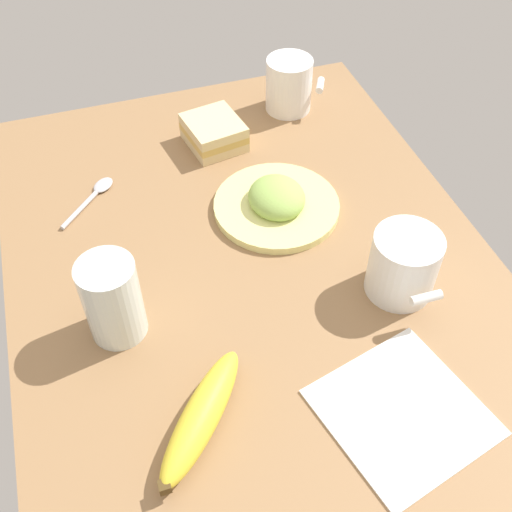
# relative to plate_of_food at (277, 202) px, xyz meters

# --- Properties ---
(tabletop) EXTENTS (0.90, 0.64, 0.02)m
(tabletop) POSITION_rel_plate_of_food_xyz_m (-0.10, 0.07, -0.02)
(tabletop) COLOR #936D47
(tabletop) RESTS_ON ground
(plate_of_food) EXTENTS (0.18, 0.18, 0.05)m
(plate_of_food) POSITION_rel_plate_of_food_xyz_m (0.00, 0.00, 0.00)
(plate_of_food) COLOR #EAE58C
(plate_of_food) RESTS_ON tabletop
(coffee_mug_black) EXTENTS (0.11, 0.09, 0.09)m
(coffee_mug_black) POSITION_rel_plate_of_food_xyz_m (-0.19, -0.10, 0.03)
(coffee_mug_black) COLOR white
(coffee_mug_black) RESTS_ON tabletop
(coffee_mug_milky) EXTENTS (0.08, 0.10, 0.09)m
(coffee_mug_milky) POSITION_rel_plate_of_food_xyz_m (0.23, -0.10, 0.03)
(coffee_mug_milky) COLOR white
(coffee_mug_milky) RESTS_ON tabletop
(sandwich_main) EXTENTS (0.10, 0.10, 0.04)m
(sandwich_main) POSITION_rel_plate_of_food_xyz_m (0.18, 0.04, 0.01)
(sandwich_main) COLOR beige
(sandwich_main) RESTS_ON tabletop
(glass_of_milk) EXTENTS (0.07, 0.07, 0.11)m
(glass_of_milk) POSITION_rel_plate_of_food_xyz_m (-0.14, 0.25, 0.04)
(glass_of_milk) COLOR silver
(glass_of_milk) RESTS_ON tabletop
(banana) EXTENTS (0.16, 0.14, 0.04)m
(banana) POSITION_rel_plate_of_food_xyz_m (-0.30, 0.19, 0.01)
(banana) COLOR yellow
(banana) RESTS_ON tabletop
(spoon) EXTENTS (0.10, 0.09, 0.01)m
(spoon) POSITION_rel_plate_of_food_xyz_m (0.11, 0.25, -0.01)
(spoon) COLOR silver
(spoon) RESTS_ON tabletop
(paper_napkin) EXTENTS (0.20, 0.20, 0.00)m
(paper_napkin) POSITION_rel_plate_of_food_xyz_m (-0.35, -0.02, -0.01)
(paper_napkin) COLOR white
(paper_napkin) RESTS_ON tabletop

